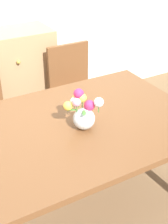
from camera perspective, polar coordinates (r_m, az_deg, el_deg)
ground_plane at (r=2.58m, az=-0.86°, el=-15.85°), size 12.00×12.00×0.00m
dining_table at (r=2.15m, az=-0.99°, el=-3.79°), size 1.60×1.12×0.73m
chair_right at (r=3.08m, az=-1.80°, el=4.75°), size 0.42×0.42×0.90m
flower_vase at (r=2.00m, az=-0.19°, el=0.04°), size 0.24×0.21×0.26m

